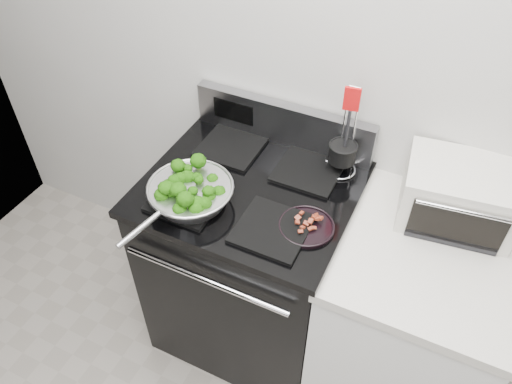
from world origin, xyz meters
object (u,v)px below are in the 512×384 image
Objects in this scene: gas_range at (251,262)px; utensil_holder at (342,157)px; skillet at (190,193)px; bacon_plate at (307,224)px; toaster_oven at (459,195)px.

utensil_holder reaches higher than gas_range.
utensil_holder is (0.43, 0.41, 0.02)m from skillet.
bacon_plate is (0.42, 0.07, -0.03)m from skillet.
bacon_plate is (0.27, -0.11, 0.48)m from gas_range.
skillet is at bearing -170.84° from bacon_plate.
toaster_oven is (0.71, 0.19, 0.54)m from gas_range.
utensil_holder is at bearing 168.31° from toaster_oven.
gas_range is 2.30× the size of skillet.
toaster_oven reaches higher than skillet.
gas_range is 0.56m from skillet.
bacon_plate is at bearing -22.38° from gas_range.
gas_range is 5.77× the size of bacon_plate.
gas_range is 0.64m from utensil_holder.
gas_range reaches higher than bacon_plate.
bacon_plate is 0.51× the size of utensil_holder.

